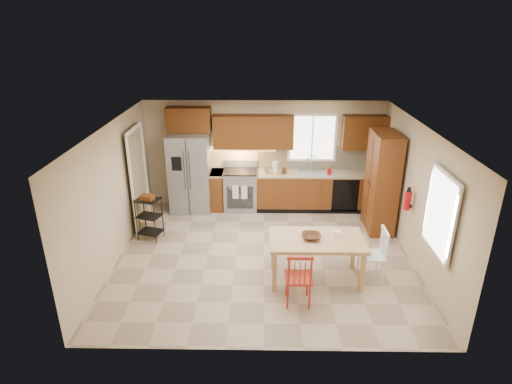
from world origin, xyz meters
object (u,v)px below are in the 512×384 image
Objects in this scene: pantry at (382,183)px; bar_stool at (146,214)px; table_jar at (337,235)px; soap_bottle at (329,170)px; refrigerator at (190,173)px; dining_table at (316,259)px; chair_red at (298,277)px; chair_white at (371,254)px; table_bowl at (311,239)px; range_stove at (241,190)px; utility_cart at (149,218)px; fire_extinguisher at (408,201)px.

bar_stool is at bearing -178.22° from pantry.
pantry is 2.23m from table_jar.
pantry is (0.95, -0.90, 0.05)m from soap_bottle.
refrigerator is 1.14× the size of dining_table.
chair_red is at bearing -132.97° from table_jar.
pantry reaches higher than refrigerator.
chair_white is 2.90× the size of table_bowl.
chair_red is at bearing -73.27° from range_stove.
chair_white reaches higher than range_stove.
range_stove is at bearing 57.05° from utility_cart.
refrigerator reaches higher than table_bowl.
range_stove is 1.24× the size of bar_stool.
pantry is at bearing 100.78° from fire_extinguisher.
chair_red is 1.48m from chair_white.
utility_cart is at bearing -159.22° from soap_bottle.
fire_extinguisher reaches higher than utility_cart.
fire_extinguisher is at bearing -79.22° from pantry.
soap_bottle reaches higher than dining_table.
chair_white is (0.95, 0.05, 0.08)m from dining_table.
chair_red and chair_white have the same top height.
range_stove is 0.98× the size of chair_red.
refrigerator is 4.76m from fire_extinguisher.
chair_white is at bearing -50.58° from range_stove.
range_stove is at bearing 39.27° from chair_white.
range_stove is at bearing 2.99° from refrigerator.
fire_extinguisher reaches higher than soap_bottle.
dining_table is at bearing 61.55° from chair_red.
chair_red is at bearing -111.08° from table_bowl.
refrigerator is 4.23m from pantry.
pantry is 4.82m from utility_cart.
table_bowl is (-0.70, -2.86, -0.21)m from soap_bottle.
refrigerator is 4.55m from chair_white.
refrigerator is 1.45m from bar_stool.
fire_extinguisher is at bearing 10.41° from utility_cart.
bar_stool is (-4.33, 1.76, -0.10)m from chair_white.
utility_cart is at bearing -48.23° from bar_stool.
soap_bottle is at bearing -0.45° from refrigerator.
refrigerator reaches higher than chair_white.
fire_extinguisher is at bearing -32.62° from range_stove.
chair_white is at bearing -38.78° from refrigerator.
table_bowl is 0.35× the size of utility_cart.
pantry is 5.83× the size of fire_extinguisher.
chair_white is (3.53, -2.84, -0.44)m from refrigerator.
chair_red reaches higher than utility_cart.
bar_stool is at bearing 151.14° from table_bowl.
utility_cart reaches higher than table_jar.
chair_red is (1.08, -3.60, 0.01)m from range_stove.
bar_stool is (-4.93, -0.15, -0.68)m from pantry.
range_stove is at bearing 161.71° from pantry.
dining_table is at bearing -48.20° from refrigerator.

